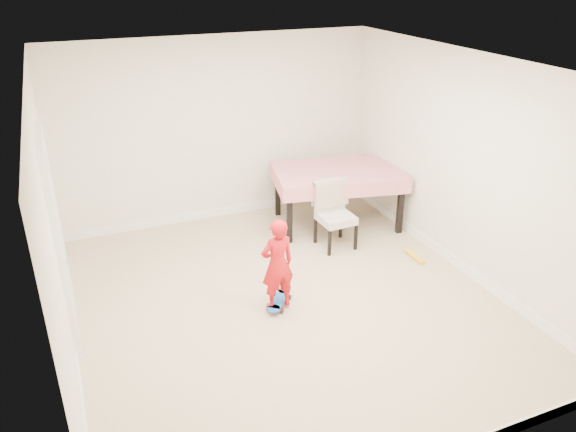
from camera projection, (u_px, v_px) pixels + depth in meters
name	position (u px, v px, depth m)	size (l,w,h in m)	color
ground	(287.00, 301.00, 6.30)	(5.00, 5.00, 0.00)	tan
ceiling	(286.00, 67.00, 5.21)	(4.50, 5.00, 0.04)	silver
wall_back	(218.00, 131.00, 7.83)	(4.50, 0.04, 2.60)	silver
wall_front	(432.00, 329.00, 3.68)	(4.50, 0.04, 2.60)	silver
wall_left	(55.00, 232.00, 4.97)	(0.04, 5.00, 2.60)	silver
wall_right	(463.00, 166.00, 6.54)	(0.04, 5.00, 2.60)	silver
door	(59.00, 245.00, 5.34)	(0.10, 0.94, 2.11)	white
baseboard_back	(222.00, 211.00, 8.36)	(4.50, 0.02, 0.12)	white
baseboard_left	(76.00, 345.00, 5.49)	(0.02, 5.00, 0.12)	white
baseboard_right	(450.00, 258.00, 7.07)	(0.02, 5.00, 0.12)	white
dining_table	(337.00, 197.00, 7.96)	(1.75, 1.10, 0.83)	red
dining_chair	(336.00, 216.00, 7.31)	(0.49, 0.57, 0.89)	white
skateboard	(279.00, 302.00, 6.22)	(0.52, 0.19, 0.08)	blue
child	(277.00, 267.00, 5.95)	(0.38, 0.25, 1.04)	red
foam_toy	(414.00, 256.00, 7.18)	(0.06, 0.06, 0.40)	yellow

